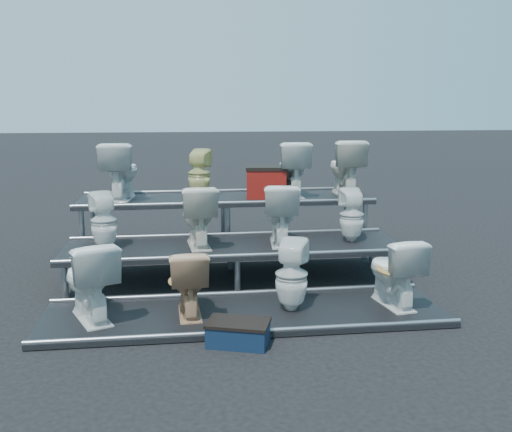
{
  "coord_description": "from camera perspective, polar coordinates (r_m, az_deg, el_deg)",
  "views": [
    {
      "loc": [
        -0.63,
        -6.95,
        2.2
      ],
      "look_at": [
        0.3,
        0.1,
        0.8
      ],
      "focal_mm": 40.0,
      "sensor_mm": 36.0,
      "label": 1
    }
  ],
  "objects": [
    {
      "name": "toilet_6",
      "position": [
        7.19,
        2.45,
        0.26
      ],
      "size": [
        0.51,
        0.8,
        0.78
      ],
      "primitive_type": "imported",
      "rotation": [
        0.0,
        0.0,
        3.03
      ],
      "color": "white",
      "rests_on": "tier_mid"
    },
    {
      "name": "tier_back",
      "position": [
        8.46,
        -3.08,
        -0.99
      ],
      "size": [
        4.2,
        1.2,
        0.86
      ],
      "primitive_type": "cube",
      "color": "black",
      "rests_on": "ground"
    },
    {
      "name": "toilet_8",
      "position": [
        8.35,
        -13.37,
        4.4
      ],
      "size": [
        0.55,
        0.85,
        0.82
      ],
      "primitive_type": "imported",
      "rotation": [
        0.0,
        0.0,
        3.01
      ],
      "color": "white",
      "rests_on": "tier_back"
    },
    {
      "name": "step_stool",
      "position": [
        5.41,
        -1.79,
        -11.75
      ],
      "size": [
        0.63,
        0.49,
        0.2
      ],
      "primitive_type": "cube",
      "rotation": [
        0.0,
        0.0,
        -0.32
      ],
      "color": "#0E1C33",
      "rests_on": "ground"
    },
    {
      "name": "toilet_9",
      "position": [
        8.31,
        -5.7,
        4.24
      ],
      "size": [
        0.41,
        0.42,
        0.71
      ],
      "primitive_type": "imported",
      "rotation": [
        0.0,
        0.0,
        2.79
      ],
      "color": "#D7D081",
      "rests_on": "tier_back"
    },
    {
      "name": "tier_front",
      "position": [
        6.09,
        -1.08,
        -9.79
      ],
      "size": [
        4.2,
        1.2,
        0.06
      ],
      "primitive_type": "cube",
      "color": "black",
      "rests_on": "ground"
    },
    {
      "name": "ground",
      "position": [
        7.32,
        -2.24,
        -6.4
      ],
      "size": [
        80.0,
        80.0,
        0.0
      ],
      "primitive_type": "plane",
      "color": "black",
      "rests_on": "ground"
    },
    {
      "name": "tier_mid",
      "position": [
        7.25,
        -2.25,
        -4.67
      ],
      "size": [
        4.2,
        1.2,
        0.46
      ],
      "primitive_type": "cube",
      "color": "black",
      "rests_on": "ground"
    },
    {
      "name": "toilet_7",
      "position": [
        7.41,
        9.55,
        0.09
      ],
      "size": [
        0.31,
        0.32,
        0.69
      ],
      "primitive_type": "imported",
      "rotation": [
        0.0,
        0.0,
        3.13
      ],
      "color": "white",
      "rests_on": "tier_mid"
    },
    {
      "name": "toilet_1",
      "position": [
        5.93,
        -6.77,
        -6.53
      ],
      "size": [
        0.42,
        0.71,
        0.7
      ],
      "primitive_type": "imported",
      "rotation": [
        0.0,
        0.0,
        3.18
      ],
      "color": "tan",
      "rests_on": "tier_front"
    },
    {
      "name": "red_crate",
      "position": [
        8.34,
        1.05,
        3.28
      ],
      "size": [
        0.63,
        0.53,
        0.41
      ],
      "primitive_type": "cube",
      "rotation": [
        0.0,
        0.0,
        -0.14
      ],
      "color": "maroon",
      "rests_on": "tier_back"
    },
    {
      "name": "toilet_4",
      "position": [
        7.15,
        -14.96,
        -0.47
      ],
      "size": [
        0.41,
        0.41,
        0.7
      ],
      "primitive_type": "imported",
      "rotation": [
        0.0,
        0.0,
        3.48
      ],
      "color": "white",
      "rests_on": "tier_mid"
    },
    {
      "name": "toilet_0",
      "position": [
        5.98,
        -16.35,
        -6.17
      ],
      "size": [
        0.74,
        0.92,
        0.82
      ],
      "primitive_type": "imported",
      "rotation": [
        0.0,
        0.0,
        3.55
      ],
      "color": "white",
      "rests_on": "tier_front"
    },
    {
      "name": "toilet_2",
      "position": [
        6.02,
        3.57,
        -5.91
      ],
      "size": [
        0.44,
        0.45,
        0.76
      ],
      "primitive_type": "imported",
      "rotation": [
        0.0,
        0.0,
        2.77
      ],
      "color": "white",
      "rests_on": "tier_front"
    },
    {
      "name": "toilet_5",
      "position": [
        7.08,
        -5.83,
        0.03
      ],
      "size": [
        0.49,
        0.79,
        0.77
      ],
      "primitive_type": "imported",
      "rotation": [
        0.0,
        0.0,
        3.23
      ],
      "color": "silver",
      "rests_on": "tier_mid"
    },
    {
      "name": "toilet_11",
      "position": [
        8.65,
        8.91,
        4.83
      ],
      "size": [
        0.47,
        0.82,
        0.83
      ],
      "primitive_type": "imported",
      "rotation": [
        0.0,
        0.0,
        3.13
      ],
      "color": "silver",
      "rests_on": "tier_back"
    },
    {
      "name": "toilet_10",
      "position": [
        8.46,
        3.64,
        4.74
      ],
      "size": [
        0.47,
        0.8,
        0.81
      ],
      "primitive_type": "imported",
      "rotation": [
        0.0,
        0.0,
        3.12
      ],
      "color": "white",
      "rests_on": "tier_back"
    },
    {
      "name": "toilet_3",
      "position": [
        6.33,
        13.61,
        -5.37
      ],
      "size": [
        0.53,
        0.8,
        0.76
      ],
      "primitive_type": "imported",
      "rotation": [
        0.0,
        0.0,
        3.29
      ],
      "color": "white",
      "rests_on": "tier_front"
    }
  ]
}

